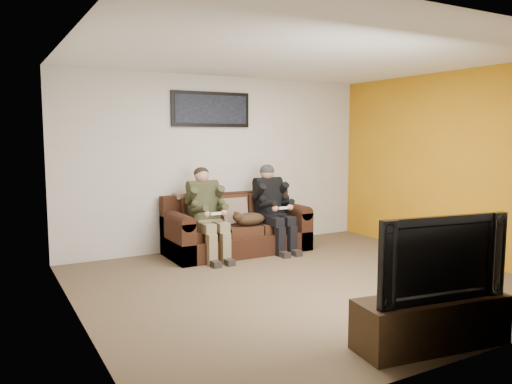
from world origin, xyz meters
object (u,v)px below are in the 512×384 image
sofa (236,230)px  person_right (272,203)px  television (434,256)px  person_left (207,208)px  tv_stand (431,322)px  cat (249,219)px  framed_poster (211,109)px

sofa → person_right: bearing=-17.9°
television → person_left: bearing=104.8°
person_right → television: (-0.65, -3.60, 0.04)m
tv_stand → sofa: bearing=96.4°
sofa → tv_stand: bearing=-91.8°
sofa → television: 3.80m
cat → tv_stand: (-0.21, -3.53, -0.31)m
sofa → tv_stand: (-0.12, -3.77, -0.12)m
sofa → cat: (0.10, -0.24, 0.20)m
framed_poster → television: 4.38m
cat → television: (-0.21, -3.53, 0.24)m
tv_stand → television: television is taller
person_left → framed_poster: bearing=59.4°
sofa → cat: bearing=-68.5°
person_right → tv_stand: size_ratio=0.98×
person_right → framed_poster: size_ratio=1.02×
framed_poster → tv_stand: framed_poster is taller
sofa → framed_poster: framed_poster is taller
person_left → television: 3.63m
cat → framed_poster: bearing=115.0°
cat → sofa: bearing=111.5°
tv_stand → person_left: bearing=104.8°
person_right → tv_stand: person_right is taller
person_right → tv_stand: bearing=-100.3°
sofa → person_left: person_left is taller
person_left → person_right: 1.07m
sofa → tv_stand: 3.78m
person_right → framed_poster: framed_poster is taller
person_left → television: bearing=-83.4°
person_left → tv_stand: person_left is taller
television → cat: bearing=94.7°
person_left → framed_poster: (0.33, 0.57, 1.39)m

